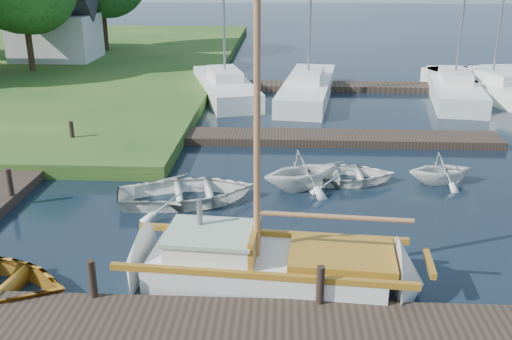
{
  "coord_description": "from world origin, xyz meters",
  "views": [
    {
      "loc": [
        0.73,
        -14.65,
        6.65
      ],
      "look_at": [
        0.0,
        0.0,
        1.2
      ],
      "focal_mm": 40.0,
      "sensor_mm": 36.0,
      "label": 1
    }
  ],
  "objects_px": {
    "tender_d": "(442,166)",
    "marina_boat_1": "(308,86)",
    "sailboat": "(274,270)",
    "marina_boat_3": "(454,87)",
    "tender_a": "(187,189)",
    "house_c": "(55,26)",
    "mooring_post_2": "(320,285)",
    "marina_boat_0": "(225,85)",
    "tender_c": "(343,172)",
    "mooring_post_1": "(92,279)",
    "marina_boat_4": "(491,87)",
    "tender_b": "(303,168)",
    "mooring_post_5": "(72,132)",
    "mooring_post_4": "(10,182)"
  },
  "relations": [
    {
      "from": "mooring_post_4",
      "to": "marina_boat_4",
      "type": "height_order",
      "value": "marina_boat_4"
    },
    {
      "from": "marina_boat_3",
      "to": "tender_a",
      "type": "bearing_deg",
      "value": 149.44
    },
    {
      "from": "tender_b",
      "to": "mooring_post_5",
      "type": "bearing_deg",
      "value": 42.25
    },
    {
      "from": "mooring_post_2",
      "to": "tender_d",
      "type": "height_order",
      "value": "same"
    },
    {
      "from": "tender_d",
      "to": "sailboat",
      "type": "bearing_deg",
      "value": 129.86
    },
    {
      "from": "tender_c",
      "to": "tender_d",
      "type": "xyz_separation_m",
      "value": [
        3.05,
        0.06,
        0.21
      ]
    },
    {
      "from": "mooring_post_4",
      "to": "tender_b",
      "type": "relative_size",
      "value": 0.32
    },
    {
      "from": "mooring_post_4",
      "to": "marina_boat_3",
      "type": "xyz_separation_m",
      "value": [
        16.31,
        14.23,
        -0.12
      ]
    },
    {
      "from": "mooring_post_2",
      "to": "house_c",
      "type": "xyz_separation_m",
      "value": [
        -15.5,
        27.0,
        1.88
      ]
    },
    {
      "from": "house_c",
      "to": "mooring_post_1",
      "type": "bearing_deg",
      "value": -67.83
    },
    {
      "from": "marina_boat_0",
      "to": "house_c",
      "type": "xyz_separation_m",
      "value": [
        -11.72,
        7.99,
        2.01
      ]
    },
    {
      "from": "mooring_post_2",
      "to": "marina_boat_1",
      "type": "height_order",
      "value": "marina_boat_1"
    },
    {
      "from": "tender_b",
      "to": "marina_boat_1",
      "type": "height_order",
      "value": "marina_boat_1"
    },
    {
      "from": "tender_b",
      "to": "marina_boat_0",
      "type": "xyz_separation_m",
      "value": [
        -3.62,
        12.33,
        -0.09
      ]
    },
    {
      "from": "mooring_post_1",
      "to": "mooring_post_2",
      "type": "bearing_deg",
      "value": 0.0
    },
    {
      "from": "mooring_post_2",
      "to": "marina_boat_0",
      "type": "relative_size",
      "value": 0.07
    },
    {
      "from": "mooring_post_5",
      "to": "sailboat",
      "type": "bearing_deg",
      "value": -49.5
    },
    {
      "from": "mooring_post_2",
      "to": "marina_boat_1",
      "type": "xyz_separation_m",
      "value": [
        0.44,
        19.0,
        -0.13
      ]
    },
    {
      "from": "mooring_post_4",
      "to": "mooring_post_5",
      "type": "distance_m",
      "value": 5.0
    },
    {
      "from": "mooring_post_1",
      "to": "mooring_post_2",
      "type": "distance_m",
      "value": 4.5
    },
    {
      "from": "marina_boat_3",
      "to": "house_c",
      "type": "height_order",
      "value": "marina_boat_3"
    },
    {
      "from": "tender_a",
      "to": "marina_boat_4",
      "type": "distance_m",
      "value": 19.1
    },
    {
      "from": "marina_boat_3",
      "to": "house_c",
      "type": "distance_m",
      "value": 24.66
    },
    {
      "from": "mooring_post_1",
      "to": "marina_boat_1",
      "type": "distance_m",
      "value": 19.63
    },
    {
      "from": "marina_boat_0",
      "to": "marina_boat_1",
      "type": "bearing_deg",
      "value": -106.16
    },
    {
      "from": "mooring_post_4",
      "to": "tender_d",
      "type": "relative_size",
      "value": 0.38
    },
    {
      "from": "mooring_post_4",
      "to": "tender_c",
      "type": "xyz_separation_m",
      "value": [
        9.65,
        2.29,
        -0.36
      ]
    },
    {
      "from": "marina_boat_1",
      "to": "marina_boat_4",
      "type": "relative_size",
      "value": 1.15
    },
    {
      "from": "mooring_post_2",
      "to": "mooring_post_4",
      "type": "xyz_separation_m",
      "value": [
        -8.5,
        5.0,
        0.0
      ]
    },
    {
      "from": "tender_d",
      "to": "marina_boat_1",
      "type": "xyz_separation_m",
      "value": [
        -3.76,
        11.65,
        0.02
      ]
    },
    {
      "from": "mooring_post_2",
      "to": "sailboat",
      "type": "distance_m",
      "value": 1.5
    },
    {
      "from": "tender_a",
      "to": "tender_c",
      "type": "bearing_deg",
      "value": -82.62
    },
    {
      "from": "tender_c",
      "to": "tender_a",
      "type": "bearing_deg",
      "value": 109.56
    },
    {
      "from": "tender_b",
      "to": "marina_boat_4",
      "type": "bearing_deg",
      "value": -64.01
    },
    {
      "from": "mooring_post_5",
      "to": "marina_boat_0",
      "type": "bearing_deg",
      "value": 62.34
    },
    {
      "from": "tender_c",
      "to": "marina_boat_1",
      "type": "distance_m",
      "value": 11.73
    },
    {
      "from": "house_c",
      "to": "tender_a",
      "type": "bearing_deg",
      "value": -60.92
    },
    {
      "from": "sailboat",
      "to": "marina_boat_4",
      "type": "height_order",
      "value": "marina_boat_4"
    },
    {
      "from": "mooring_post_1",
      "to": "house_c",
      "type": "xyz_separation_m",
      "value": [
        -11.0,
        27.0,
        1.88
      ]
    },
    {
      "from": "tender_c",
      "to": "marina_boat_3",
      "type": "xyz_separation_m",
      "value": [
        6.66,
        11.94,
        0.25
      ]
    },
    {
      "from": "tender_d",
      "to": "house_c",
      "type": "distance_m",
      "value": 27.9
    },
    {
      "from": "tender_b",
      "to": "marina_boat_1",
      "type": "bearing_deg",
      "value": -28.86
    },
    {
      "from": "sailboat",
      "to": "marina_boat_1",
      "type": "distance_m",
      "value": 17.92
    },
    {
      "from": "sailboat",
      "to": "tender_a",
      "type": "distance_m",
      "value": 5.05
    },
    {
      "from": "tender_c",
      "to": "tender_b",
      "type": "bearing_deg",
      "value": 113.03
    },
    {
      "from": "sailboat",
      "to": "marina_boat_0",
      "type": "relative_size",
      "value": 0.85
    },
    {
      "from": "tender_c",
      "to": "marina_boat_0",
      "type": "height_order",
      "value": "marina_boat_0"
    },
    {
      "from": "tender_b",
      "to": "marina_boat_3",
      "type": "bearing_deg",
      "value": -58.5
    },
    {
      "from": "tender_d",
      "to": "mooring_post_1",
      "type": "bearing_deg",
      "value": 119.54
    },
    {
      "from": "marina_boat_0",
      "to": "marina_boat_1",
      "type": "xyz_separation_m",
      "value": [
        4.22,
        -0.01,
        -0.01
      ]
    }
  ]
}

